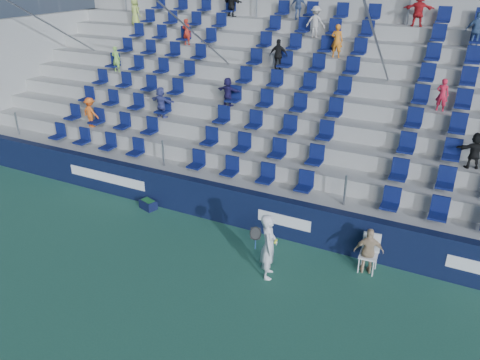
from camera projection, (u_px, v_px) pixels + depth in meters
name	position (u px, v px, depth m)	size (l,w,h in m)	color
ground	(183.00, 282.00, 11.72)	(70.00, 70.00, 0.00)	#29614C
sponsor_wall	(239.00, 208.00, 14.01)	(24.00, 0.32, 1.20)	#0E1533
grandstand	(301.00, 114.00, 17.48)	(24.00, 8.17, 6.63)	#969691
tennis_player	(269.00, 246.00, 11.60)	(0.71, 0.75, 1.76)	silver
line_judge_chair	(370.00, 250.00, 11.98)	(0.48, 0.50, 1.03)	white
line_judge	(369.00, 251.00, 11.83)	(0.75, 0.31, 1.27)	tan
ball_bin	(148.00, 204.00, 15.14)	(0.62, 0.49, 0.30)	#0E1434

